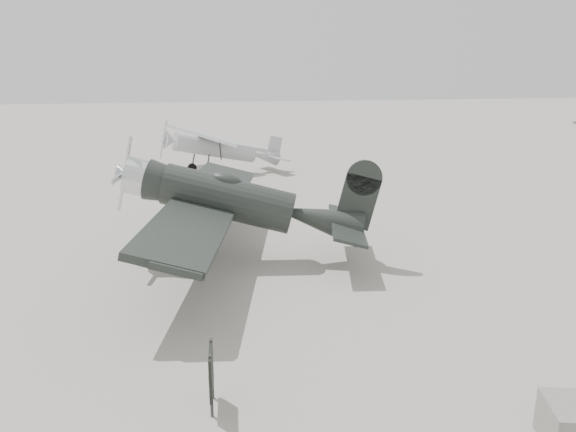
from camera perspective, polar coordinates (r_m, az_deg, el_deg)
name	(u,v)px	position (r m, az deg, el deg)	size (l,w,h in m)	color
ground	(344,283)	(18.51, 5.73, -6.80)	(160.00, 160.00, 0.00)	gray
lowwing_monoplane	(240,202)	(19.91, -4.89, 1.40)	(9.17, 12.73, 4.09)	black
highwing_monoplane	(220,145)	(34.84, -6.93, 7.22)	(8.11, 10.94, 3.16)	#A0A3A5
sign_board	(211,372)	(12.11, -7.82, -15.38)	(0.12, 0.97, 1.40)	#333333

